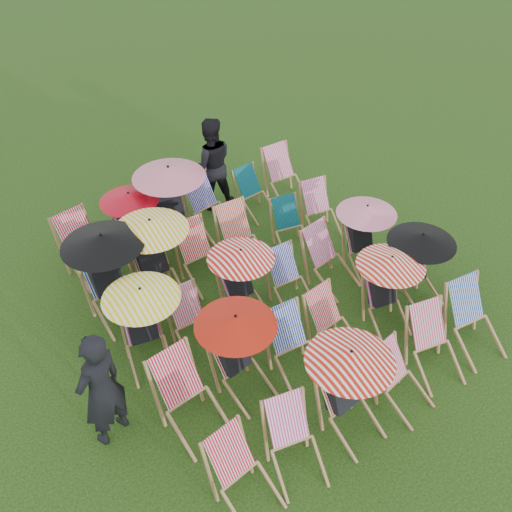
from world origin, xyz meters
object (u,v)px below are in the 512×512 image
deckchair_5 (476,321)px  deckchair_29 (286,176)px  deckchair_0 (244,477)px  person_rear (210,164)px  person_left (101,389)px

deckchair_5 → deckchair_29: size_ratio=1.00×
deckchair_0 → deckchair_29: bearing=41.8°
deckchair_29 → deckchair_5: bearing=-89.5°
deckchair_0 → person_rear: 5.93m
deckchair_5 → person_left: bearing=169.1°
deckchair_0 → person_rear: (2.64, 5.29, 0.45)m
deckchair_29 → person_rear: size_ratio=0.54×
deckchair_0 → person_rear: bearing=55.2°
deckchair_5 → deckchair_29: 4.58m
deckchair_0 → deckchair_29: 6.17m
deckchair_29 → person_rear: bearing=157.4°
deckchair_0 → person_rear: size_ratio=0.50×
deckchair_5 → person_rear: 5.33m
person_left → person_rear: bearing=-157.8°
deckchair_29 → person_rear: person_rear is taller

